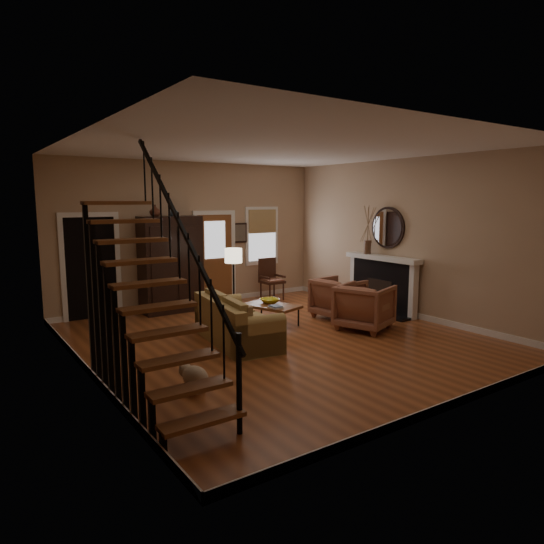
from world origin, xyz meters
TOP-DOWN VIEW (x-y plane):
  - room at (-0.41, 1.76)m, footprint 7.00×7.33m
  - staircase at (-2.78, -1.30)m, footprint 0.94×2.80m
  - fireplace at (3.13, 0.50)m, footprint 0.33×1.95m
  - armoire at (-0.70, 3.15)m, footprint 1.30×0.60m
  - vase_a at (-1.05, 3.05)m, footprint 0.24×0.24m
  - vase_b at (-0.65, 3.05)m, footprint 0.20×0.20m
  - sofa at (-0.70, 0.31)m, footprint 1.14×2.12m
  - coffee_table at (0.45, 0.92)m, footprint 0.92×1.21m
  - bowl at (0.50, 1.07)m, footprint 0.37×0.37m
  - books at (0.33, 0.62)m, footprint 0.20×0.27m
  - armchair_left at (1.73, -0.33)m, footprint 1.22×1.20m
  - armchair_right at (1.95, 0.65)m, footprint 1.01×0.98m
  - floor_lamp at (-0.06, 1.52)m, footprint 0.39×0.39m
  - side_chair at (1.85, 2.95)m, footprint 0.54×0.54m
  - dog at (-2.25, -1.29)m, footprint 0.36×0.51m

SIDE VIEW (x-z plane):
  - dog at x=-2.25m, z-range 0.00..0.34m
  - coffee_table at x=0.45m, z-range 0.00..0.41m
  - sofa at x=-0.70m, z-range 0.00..0.75m
  - armchair_right at x=1.95m, z-range 0.00..0.83m
  - armchair_left at x=1.73m, z-range 0.00..0.87m
  - books at x=0.33m, z-range 0.41..0.46m
  - bowl at x=0.50m, z-range 0.41..0.50m
  - side_chair at x=1.85m, z-range 0.00..1.02m
  - fireplace at x=3.13m, z-range -0.41..1.89m
  - floor_lamp at x=-0.06m, z-range 0.00..1.50m
  - armoire at x=-0.70m, z-range 0.00..2.10m
  - room at x=-0.41m, z-range -0.14..3.16m
  - staircase at x=-2.78m, z-range 0.00..3.20m
  - vase_b at x=-0.65m, z-range 2.10..2.31m
  - vase_a at x=-1.05m, z-range 2.10..2.35m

